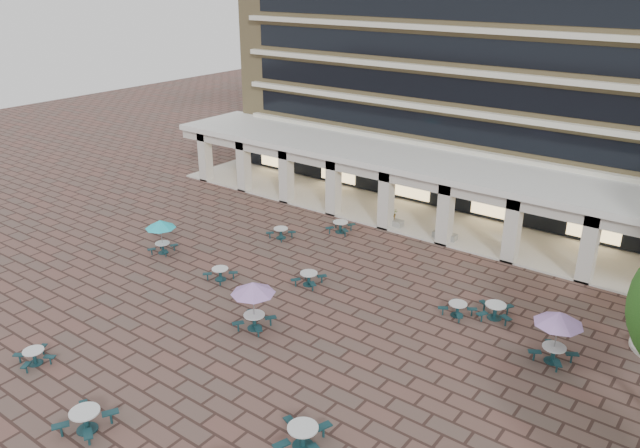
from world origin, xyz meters
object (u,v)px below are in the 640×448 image
Objects in this scene: picnic_table_2 at (86,419)px; planter_right at (445,234)px; picnic_table_0 at (34,356)px; planter_left at (392,219)px.

planter_right is at bearing 67.74° from picnic_table_2.
planter_left is at bearing 92.90° from picnic_table_0.
picnic_table_2 reaches higher than picnic_table_0.
picnic_table_0 is at bearing 152.26° from picnic_table_2.
picnic_table_0 is 1.15× the size of planter_left.
planter_left reaches higher than planter_right.
planter_right is at bearing 83.93° from picnic_table_0.
picnic_table_0 is 5.59m from picnic_table_2.
planter_right is (8.07, 22.77, 0.03)m from picnic_table_0.
planter_right is (2.60, 23.90, -0.07)m from picnic_table_2.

